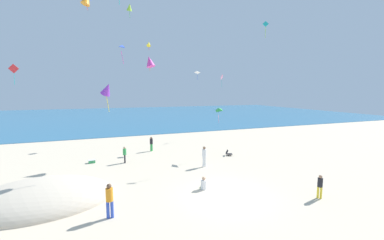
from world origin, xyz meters
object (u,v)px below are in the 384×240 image
(kite_white, at_px, (197,72))
(person_2, at_px, (110,198))
(person_3, at_px, (320,185))
(person_5, at_px, (204,184))
(kite_yellow, at_px, (149,44))
(kite_pink, at_px, (222,77))
(kite_lime, at_px, (129,7))
(kite_red, at_px, (14,69))
(kite_teal, at_px, (266,25))
(kite_blue, at_px, (122,46))
(person_0, at_px, (151,143))
(person_1, at_px, (204,155))
(kite_green, at_px, (218,109))
(kite_purple, at_px, (107,89))
(kite_magenta, at_px, (150,61))
(person_4, at_px, (125,154))
(cooler_box, at_px, (92,161))
(beach_chair_near_camera, at_px, (228,153))

(kite_white, bearing_deg, person_2, -126.70)
(person_3, height_order, person_5, person_3)
(kite_yellow, bearing_deg, kite_pink, -7.50)
(kite_lime, xyz_separation_m, kite_white, (6.86, -2.41, -6.78))
(person_2, xyz_separation_m, person_3, (11.31, -1.96, -0.20))
(kite_lime, height_order, kite_white, kite_lime)
(kite_red, xyz_separation_m, kite_teal, (21.49, -5.73, 4.22))
(person_2, xyz_separation_m, person_5, (5.61, 1.54, -0.69))
(kite_blue, bearing_deg, person_0, 57.32)
(person_1, relative_size, kite_green, 1.16)
(kite_red, distance_m, kite_purple, 11.98)
(kite_pink, bearing_deg, kite_magenta, -147.88)
(person_5, relative_size, kite_pink, 0.48)
(kite_green, bearing_deg, person_4, 171.92)
(person_0, relative_size, kite_teal, 0.99)
(person_3, height_order, kite_lime, kite_lime)
(kite_pink, bearing_deg, kite_red, -169.53)
(cooler_box, height_order, kite_teal, kite_teal)
(person_4, relative_size, kite_magenta, 1.03)
(kite_blue, xyz_separation_m, kite_white, (8.32, 5.36, -1.29))
(kite_lime, relative_size, kite_green, 1.06)
(kite_purple, xyz_separation_m, kite_white, (9.57, 9.21, 2.01))
(kite_lime, relative_size, kite_blue, 1.05)
(person_3, xyz_separation_m, person_4, (-9.93, 10.90, 0.02))
(kite_magenta, relative_size, kite_yellow, 1.19)
(kite_green, xyz_separation_m, kite_yellow, (-4.33, 10.66, 7.50))
(kite_blue, xyz_separation_m, kite_teal, (12.84, -0.33, 2.68))
(kite_lime, bearing_deg, beach_chair_near_camera, -43.00)
(cooler_box, xyz_separation_m, kite_lime, (4.14, 5.52, 14.90))
(cooler_box, relative_size, person_1, 0.35)
(person_2, distance_m, kite_purple, 6.49)
(beach_chair_near_camera, distance_m, person_0, 7.90)
(person_1, distance_m, kite_blue, 10.65)
(beach_chair_near_camera, distance_m, kite_yellow, 16.70)
(kite_red, height_order, kite_white, kite_red)
(kite_lime, distance_m, kite_magenta, 8.13)
(person_3, height_order, kite_yellow, kite_yellow)
(kite_purple, relative_size, kite_teal, 1.21)
(kite_purple, xyz_separation_m, kite_magenta, (3.82, 6.49, 2.59))
(kite_red, xyz_separation_m, kite_yellow, (12.62, 5.35, 3.98))
(person_0, xyz_separation_m, kite_pink, (10.61, 4.99, 7.14))
(kite_green, distance_m, kite_pink, 11.32)
(person_5, height_order, kite_magenta, kite_magenta)
(kite_pink, height_order, kite_teal, kite_teal)
(kite_red, distance_m, kite_magenta, 11.58)
(person_1, bearing_deg, kite_green, -71.26)
(beach_chair_near_camera, height_order, person_5, person_5)
(kite_white, bearing_deg, person_1, -107.48)
(person_5, height_order, kite_purple, kite_purple)
(person_1, distance_m, person_2, 9.24)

